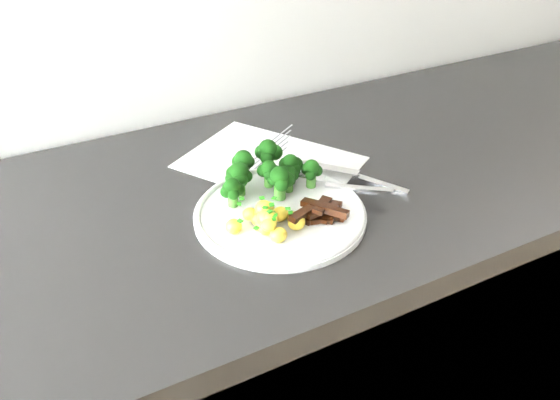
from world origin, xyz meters
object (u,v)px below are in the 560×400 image
object	(u,v)px
potatoes	(268,219)
broccoli	(265,170)
recipe_paper	(270,162)
fork	(345,185)
plate	(280,213)
counter	(313,357)
beef_strips	(323,211)
knife	(365,180)

from	to	relation	value
potatoes	broccoli	bearing A→B (deg)	65.80
recipe_paper	fork	world-z (taller)	fork
plate	fork	size ratio (longest dim) A/B	2.04
counter	beef_strips	xyz separation A→B (m)	(-0.07, -0.11, 0.46)
potatoes	knife	distance (m)	0.20
counter	knife	size ratio (longest dim) A/B	14.17
plate	knife	bearing A→B (deg)	6.02
plate	broccoli	world-z (taller)	broccoli
plate	broccoli	bearing A→B (deg)	81.90
potatoes	fork	bearing A→B (deg)	12.89
plate	fork	bearing A→B (deg)	4.20
recipe_paper	fork	xyz separation A→B (m)	(0.06, -0.14, 0.02)
potatoes	beef_strips	size ratio (longest dim) A/B	1.07
plate	counter	bearing A→B (deg)	32.30
counter	plate	distance (m)	0.47
plate	fork	distance (m)	0.12
broccoli	potatoes	xyz separation A→B (m)	(-0.04, -0.09, -0.02)
plate	potatoes	size ratio (longest dim) A/B	2.36
counter	knife	bearing A→B (deg)	-49.57
potatoes	knife	bearing A→B (deg)	12.39
plate	beef_strips	bearing A→B (deg)	-39.77
fork	knife	bearing A→B (deg)	10.73
broccoli	fork	xyz separation A→B (m)	(0.11, -0.06, -0.03)
recipe_paper	plate	world-z (taller)	plate
recipe_paper	fork	size ratio (longest dim) A/B	2.78
broccoli	beef_strips	size ratio (longest dim) A/B	1.64
broccoli	counter	bearing A→B (deg)	3.04
broccoli	potatoes	world-z (taller)	broccoli
fork	recipe_paper	bearing A→B (deg)	112.64
broccoli	knife	bearing A→B (deg)	-18.11
broccoli	beef_strips	bearing A→B (deg)	-70.11
fork	potatoes	bearing A→B (deg)	-167.11
recipe_paper	broccoli	size ratio (longest dim) A/B	2.09
knife	counter	bearing A→B (deg)	130.43
beef_strips	knife	size ratio (longest dim) A/B	0.60
recipe_paper	plate	size ratio (longest dim) A/B	1.36
plate	potatoes	distance (m)	0.04
counter	recipe_paper	xyz separation A→B (m)	(-0.06, 0.08, 0.44)
potatoes	fork	xyz separation A→B (m)	(0.15, 0.03, -0.01)
broccoli	knife	world-z (taller)	broccoli
broccoli	beef_strips	xyz separation A→B (m)	(0.04, -0.11, -0.02)
recipe_paper	potatoes	size ratio (longest dim) A/B	3.21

